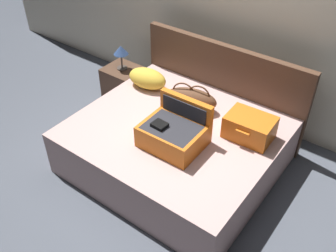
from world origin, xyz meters
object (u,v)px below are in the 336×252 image
at_px(nightstand, 124,84).
at_px(table_lamp, 121,51).
at_px(bed, 175,147).
at_px(duffel_bag, 191,99).
at_px(hard_case_large, 174,132).
at_px(pillow_near_headboard, 147,78).
at_px(hard_case_medium, 249,127).

xyz_separation_m(nightstand, table_lamp, (-0.00, 0.00, 0.46)).
xyz_separation_m(bed, duffel_bag, (-0.06, 0.35, 0.37)).
bearing_deg(hard_case_large, pillow_near_headboard, 141.80).
distance_m(duffel_bag, table_lamp, 1.21).
distance_m(pillow_near_headboard, table_lamp, 0.60).
distance_m(hard_case_large, duffel_bag, 0.58).
distance_m(bed, hard_case_medium, 0.78).
bearing_deg(duffel_bag, table_lamp, 167.97).
relative_size(bed, nightstand, 4.28).
relative_size(bed, hard_case_medium, 4.31).
xyz_separation_m(bed, table_lamp, (-1.25, 0.60, 0.44)).
relative_size(hard_case_medium, table_lamp, 1.46).
bearing_deg(duffel_bag, nightstand, 167.97).
height_order(pillow_near_headboard, table_lamp, table_lamp).
xyz_separation_m(bed, hard_case_large, (0.12, -0.20, 0.38)).
bearing_deg(table_lamp, bed, -25.76).
distance_m(bed, table_lamp, 1.45).
height_order(hard_case_medium, table_lamp, table_lamp).
bearing_deg(nightstand, pillow_near_headboard, -18.89).
xyz_separation_m(hard_case_large, hard_case_medium, (0.51, 0.50, -0.02)).
relative_size(bed, table_lamp, 6.27).
distance_m(duffel_bag, pillow_near_headboard, 0.62).
bearing_deg(pillow_near_headboard, hard_case_large, -37.22).
xyz_separation_m(pillow_near_headboard, table_lamp, (-0.56, 0.19, 0.08)).
bearing_deg(table_lamp, hard_case_large, -30.47).
bearing_deg(bed, nightstand, 154.24).
bearing_deg(hard_case_large, table_lamp, 148.55).
bearing_deg(hard_case_large, hard_case_medium, 43.62).
distance_m(hard_case_medium, table_lamp, 1.90).
bearing_deg(bed, pillow_near_headboard, 149.14).
bearing_deg(duffel_bag, hard_case_medium, -4.38).
height_order(bed, hard_case_large, hard_case_large).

